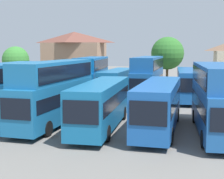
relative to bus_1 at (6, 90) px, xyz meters
The scene contains 14 objects.
ground 19.87m from the bus_1, 65.76° to the left, with size 140.00×140.00×0.00m, color slate.
depot_boundary_wall 26.80m from the bus_1, 72.40° to the left, with size 56.00×0.50×1.80m, color gray.
bus_1 is the anchor object (origin of this frame).
bus_2 4.04m from the bus_1, ahead, with size 2.96×11.31×5.03m.
bus_3 8.04m from the bus_1, ahead, with size 2.83×11.30×3.51m.
bus_4 12.26m from the bus_1, ahead, with size 2.81×11.23×3.55m.
bus_5 16.24m from the bus_1, ahead, with size 3.11×11.24×4.90m.
bus_6 16.02m from the bus_1, 80.79° to the left, with size 3.42×10.94×4.94m.
bus_7 16.68m from the bus_1, 69.14° to the left, with size 2.77×10.63×3.43m.
bus_8 18.31m from the bus_1, 58.23° to the left, with size 2.88×11.30×5.04m.
bus_9 21.46m from the bus_1, 47.63° to the left, with size 3.00×11.91×3.55m.
house_terrace_left 33.58m from the bus_1, 99.71° to the left, with size 10.77×6.91×9.02m.
tree_behind_wall 30.26m from the bus_1, 68.16° to the left, with size 5.05×5.05×7.83m.
tree_right_of_lot 25.30m from the bus_1, 117.08° to the left, with size 4.09×4.09×6.37m.
Camera 1 is at (6.07, -23.89, 6.00)m, focal length 53.06 mm.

